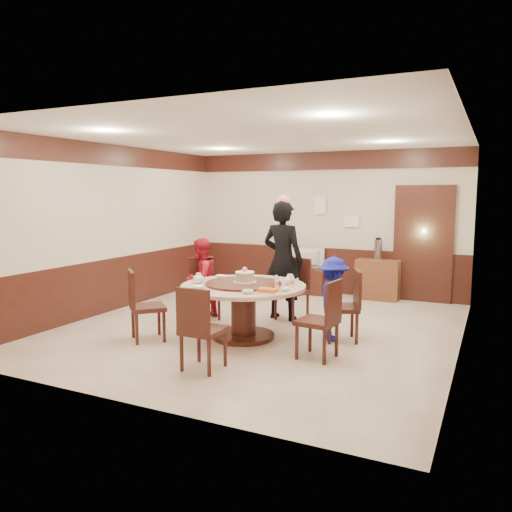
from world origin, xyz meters
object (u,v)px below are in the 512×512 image
at_px(shrimp_platter, 268,291).
at_px(thermos, 378,250).
at_px(television, 306,258).
at_px(side_cabinet, 378,280).
at_px(person_standing, 283,260).
at_px(birthday_cake, 245,277).
at_px(tv_stand, 305,281).
at_px(person_red, 201,279).
at_px(person_blue, 333,299).
at_px(banquet_table, 243,300).

distance_m(shrimp_platter, thermos, 3.81).
bearing_deg(television, shrimp_platter, 91.43).
xyz_separation_m(shrimp_platter, side_cabinet, (0.57, 3.77, -0.40)).
xyz_separation_m(person_standing, shrimp_platter, (0.47, -1.62, -0.16)).
bearing_deg(birthday_cake, shrimp_platter, -38.28).
distance_m(birthday_cake, tv_stand, 3.38).
bearing_deg(person_standing, person_red, 32.75).
xyz_separation_m(shrimp_platter, tv_stand, (-0.86, 3.74, -0.53)).
relative_size(person_blue, tv_stand, 1.34).
relative_size(person_red, shrimp_platter, 4.30).
bearing_deg(person_standing, shrimp_platter, 113.24).
xyz_separation_m(person_blue, shrimp_platter, (-0.59, -0.84, 0.21)).
relative_size(person_red, side_cabinet, 1.61).
distance_m(person_standing, side_cabinet, 2.46).
distance_m(banquet_table, person_red, 1.27).
bearing_deg(birthday_cake, television, 95.49).
relative_size(shrimp_platter, tv_stand, 0.35).
relative_size(banquet_table, person_red, 1.33).
distance_m(person_red, shrimp_platter, 1.95).
distance_m(banquet_table, thermos, 3.57).
relative_size(birthday_cake, thermos, 0.85).
bearing_deg(side_cabinet, person_standing, -115.90).
xyz_separation_m(banquet_table, side_cabinet, (1.12, 3.36, -0.16)).
height_order(person_blue, side_cabinet, person_blue).
relative_size(person_standing, side_cabinet, 2.35).
bearing_deg(banquet_table, shrimp_platter, -36.14).
bearing_deg(banquet_table, birthday_cake, 71.42).
bearing_deg(thermos, banquet_table, -108.29).
bearing_deg(side_cabinet, banquet_table, -108.48).
xyz_separation_m(person_blue, birthday_cake, (-1.14, -0.41, 0.28)).
relative_size(person_standing, birthday_cake, 5.79).
bearing_deg(person_red, person_standing, 121.49).
bearing_deg(side_cabinet, thermos, 180.00).
height_order(birthday_cake, shrimp_platter, birthday_cake).
bearing_deg(birthday_cake, person_standing, 86.59).
bearing_deg(person_blue, birthday_cake, 84.40).
xyz_separation_m(banquet_table, person_standing, (0.08, 1.21, 0.41)).
distance_m(person_blue, shrimp_platter, 1.05).
bearing_deg(side_cabinet, tv_stand, -178.80).
bearing_deg(banquet_table, person_blue, 21.01).
relative_size(banquet_table, person_blue, 1.50).
height_order(birthday_cake, television, birthday_cake).
xyz_separation_m(banquet_table, birthday_cake, (0.01, 0.03, 0.32)).
height_order(person_blue, television, person_blue).
xyz_separation_m(shrimp_platter, thermos, (0.56, 3.77, 0.16)).
bearing_deg(side_cabinet, shrimp_platter, -98.64).
bearing_deg(person_red, tv_stand, 169.49).
bearing_deg(birthday_cake, side_cabinet, 71.52).
bearing_deg(television, side_cabinet, 169.64).
distance_m(person_standing, television, 2.17).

